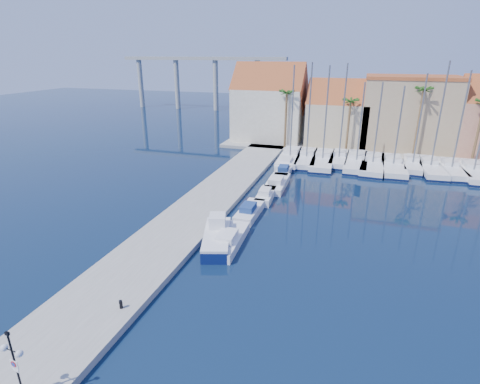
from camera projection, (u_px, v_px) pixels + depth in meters
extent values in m
plane|color=#081432|center=(245.00, 306.00, 24.12)|extent=(260.00, 260.00, 0.00)
cube|color=gray|center=(201.00, 208.00, 38.67)|extent=(6.00, 77.00, 0.50)
cube|color=gray|center=(384.00, 147.00, 63.98)|extent=(54.00, 16.00, 0.50)
cylinder|color=black|center=(16.00, 365.00, 16.51)|extent=(0.09, 0.09, 3.68)
cylinder|color=black|center=(8.00, 349.00, 16.30)|extent=(0.46, 0.08, 0.05)
cylinder|color=black|center=(16.00, 352.00, 16.14)|extent=(0.46, 0.08, 0.05)
sphere|color=white|center=(4.00, 348.00, 16.38)|extent=(0.33, 0.33, 0.33)
sphere|color=white|center=(19.00, 354.00, 16.06)|extent=(0.33, 0.33, 0.33)
cube|color=black|center=(7.00, 334.00, 15.90)|extent=(0.21, 0.12, 0.15)
cube|color=white|center=(14.00, 365.00, 16.43)|extent=(0.46, 0.06, 0.46)
cylinder|color=red|center=(13.00, 364.00, 16.39)|extent=(0.31, 0.03, 0.31)
cylinder|color=#1933A5|center=(13.00, 364.00, 16.39)|extent=(0.22, 0.03, 0.22)
cube|color=white|center=(16.00, 370.00, 16.54)|extent=(0.37, 0.05, 0.13)
cylinder|color=black|center=(121.00, 304.00, 23.03)|extent=(0.21, 0.21, 0.54)
cube|color=#0E1B51|center=(217.00, 240.00, 31.59)|extent=(3.93, 6.69, 0.95)
cube|color=white|center=(217.00, 234.00, 31.38)|extent=(3.93, 6.69, 0.21)
cube|color=white|center=(217.00, 221.00, 32.37)|extent=(1.82, 2.03, 1.16)
cube|color=white|center=(229.00, 240.00, 31.69)|extent=(2.32, 6.42, 0.80)
cube|color=white|center=(227.00, 236.00, 30.87)|extent=(1.52, 2.28, 0.60)
cube|color=white|center=(250.00, 212.00, 37.45)|extent=(1.82, 5.63, 0.80)
cube|color=navy|center=(248.00, 207.00, 36.70)|extent=(1.27, 1.97, 0.60)
cube|color=white|center=(266.00, 196.00, 41.61)|extent=(1.91, 5.16, 0.80)
cube|color=white|center=(265.00, 191.00, 40.90)|extent=(1.24, 1.84, 0.60)
cube|color=white|center=(277.00, 184.00, 45.48)|extent=(2.39, 6.93, 0.80)
cube|color=white|center=(276.00, 180.00, 44.62)|extent=(1.61, 2.45, 0.60)
cube|color=white|center=(284.00, 172.00, 49.99)|extent=(1.98, 5.49, 0.80)
cube|color=navy|center=(283.00, 168.00, 49.26)|extent=(1.30, 1.95, 0.60)
cube|color=white|center=(287.00, 163.00, 53.93)|extent=(2.30, 6.82, 0.80)
cube|color=white|center=(286.00, 160.00, 53.09)|extent=(1.56, 2.40, 0.60)
cube|color=white|center=(294.00, 155.00, 58.42)|extent=(2.85, 6.99, 0.80)
cube|color=white|center=(294.00, 152.00, 57.55)|extent=(1.76, 2.52, 0.60)
cube|color=white|center=(291.00, 158.00, 56.49)|extent=(3.37, 11.37, 1.00)
cube|color=#0C163D|center=(290.00, 160.00, 56.60)|extent=(3.43, 11.43, 0.28)
cube|color=white|center=(292.00, 151.00, 57.22)|extent=(2.18, 3.46, 0.60)
cylinder|color=slate|center=(292.00, 112.00, 53.58)|extent=(0.20, 0.20, 12.80)
cube|color=white|center=(307.00, 159.00, 55.98)|extent=(3.51, 10.93, 1.00)
cube|color=#0C163D|center=(306.00, 161.00, 56.09)|extent=(3.58, 10.99, 0.28)
cube|color=white|center=(307.00, 152.00, 56.68)|extent=(2.17, 3.35, 0.60)
cylinder|color=slate|center=(309.00, 111.00, 53.02)|extent=(0.20, 0.20, 13.19)
cube|color=white|center=(323.00, 160.00, 55.01)|extent=(3.35, 11.58, 1.00)
cube|color=#0C163D|center=(322.00, 163.00, 55.12)|extent=(3.42, 11.64, 0.28)
cube|color=white|center=(324.00, 153.00, 55.77)|extent=(2.20, 3.51, 0.60)
cylinder|color=slate|center=(326.00, 114.00, 52.10)|extent=(0.20, 0.20, 12.79)
cube|color=white|center=(339.00, 159.00, 55.66)|extent=(2.53, 9.21, 1.00)
cube|color=#0C163D|center=(339.00, 161.00, 55.77)|extent=(2.59, 9.27, 0.28)
cube|color=white|center=(340.00, 152.00, 56.20)|extent=(1.71, 2.78, 0.60)
cylinder|color=slate|center=(343.00, 112.00, 52.80)|extent=(0.20, 0.20, 13.09)
cube|color=white|center=(356.00, 162.00, 54.21)|extent=(3.24, 11.59, 1.00)
cube|color=#0C163D|center=(356.00, 164.00, 54.32)|extent=(3.30, 11.65, 0.28)
cube|color=white|center=(357.00, 155.00, 54.95)|extent=(2.17, 3.50, 0.60)
cylinder|color=slate|center=(361.00, 122.00, 51.66)|extent=(0.20, 0.20, 10.71)
cube|color=white|center=(373.00, 164.00, 53.10)|extent=(3.64, 11.64, 1.00)
cube|color=#0C163D|center=(372.00, 166.00, 53.21)|extent=(3.70, 11.70, 0.28)
cube|color=white|center=(374.00, 157.00, 53.83)|extent=(2.28, 3.56, 0.60)
cylinder|color=slate|center=(378.00, 123.00, 50.55)|extent=(0.20, 0.20, 10.81)
cube|color=white|center=(393.00, 166.00, 52.33)|extent=(3.24, 11.17, 1.00)
cube|color=#0C163D|center=(392.00, 168.00, 52.44)|extent=(3.30, 11.23, 0.28)
cube|color=white|center=(393.00, 158.00, 53.05)|extent=(2.12, 3.39, 0.60)
cylinder|color=slate|center=(399.00, 126.00, 49.85)|extent=(0.20, 0.20, 10.38)
cube|color=white|center=(412.00, 165.00, 52.81)|extent=(2.92, 8.97, 1.00)
cube|color=#0C163D|center=(412.00, 167.00, 52.92)|extent=(2.98, 9.04, 0.28)
cube|color=white|center=(413.00, 158.00, 53.30)|extent=(1.79, 2.76, 0.60)
cylinder|color=slate|center=(420.00, 119.00, 50.18)|extent=(0.20, 0.20, 11.91)
cube|color=white|center=(429.00, 167.00, 51.61)|extent=(3.51, 10.69, 1.00)
cube|color=#0C163D|center=(429.00, 170.00, 51.72)|extent=(3.58, 10.75, 0.28)
cube|color=white|center=(429.00, 160.00, 52.29)|extent=(2.14, 3.29, 0.60)
cylinder|color=slate|center=(440.00, 115.00, 48.62)|extent=(0.20, 0.20, 13.48)
cube|color=white|center=(450.00, 169.00, 50.79)|extent=(3.30, 9.80, 1.00)
cube|color=#0C163D|center=(450.00, 172.00, 50.90)|extent=(3.36, 9.87, 0.28)
cube|color=white|center=(449.00, 162.00, 51.39)|extent=(1.99, 3.02, 0.60)
cylinder|color=slate|center=(461.00, 121.00, 48.03)|extent=(0.20, 0.20, 12.37)
cube|color=white|center=(472.00, 172.00, 49.68)|extent=(2.81, 10.72, 1.00)
cube|color=#0C163D|center=(472.00, 174.00, 49.79)|extent=(2.87, 10.78, 0.28)
cube|color=white|center=(472.00, 164.00, 50.35)|extent=(1.96, 3.22, 0.60)
cube|color=beige|center=(269.00, 114.00, 67.19)|extent=(12.00, 9.00, 9.00)
cube|color=brown|center=(270.00, 88.00, 65.62)|extent=(12.30, 9.00, 9.00)
cube|color=#BFAF87|center=(337.00, 124.00, 64.08)|extent=(10.00, 8.00, 7.00)
cube|color=brown|center=(339.00, 103.00, 62.87)|extent=(10.30, 8.00, 8.00)
cube|color=tan|center=(408.00, 114.00, 61.11)|extent=(14.00, 10.00, 11.00)
cube|color=brown|center=(413.00, 77.00, 59.11)|extent=(14.20, 10.20, 0.50)
cylinder|color=brown|center=(286.00, 120.00, 61.58)|extent=(0.36, 0.36, 9.00)
sphere|color=#245117|center=(287.00, 93.00, 60.06)|extent=(2.60, 2.60, 2.60)
cylinder|color=brown|center=(348.00, 126.00, 58.87)|extent=(0.36, 0.36, 8.00)
sphere|color=#245117|center=(351.00, 101.00, 57.53)|extent=(2.60, 2.60, 2.60)
cylinder|color=brown|center=(418.00, 123.00, 55.64)|extent=(0.36, 0.36, 10.00)
sphere|color=#245117|center=(424.00, 90.00, 53.96)|extent=(2.60, 2.60, 2.60)
cylinder|color=brown|center=(478.00, 132.00, 53.60)|extent=(0.36, 0.36, 8.50)
cube|color=#9E9E99|center=(202.00, 58.00, 103.35)|extent=(48.00, 2.20, 0.90)
cylinder|color=#9E9E99|center=(141.00, 83.00, 111.54)|extent=(1.40, 1.40, 14.00)
cylinder|color=#9E9E99|center=(177.00, 84.00, 108.09)|extent=(1.40, 1.40, 14.00)
cylinder|color=#9E9E99|center=(216.00, 85.00, 104.63)|extent=(1.40, 1.40, 14.00)
cylinder|color=#9E9E99|center=(257.00, 86.00, 101.18)|extent=(1.40, 1.40, 14.00)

